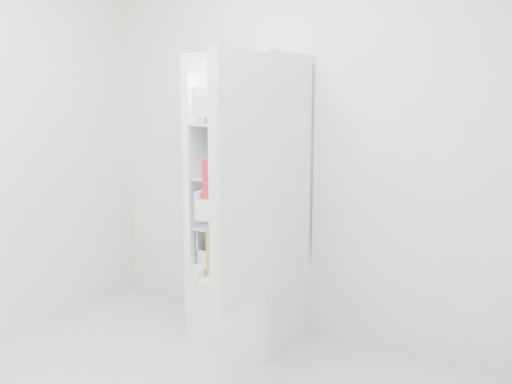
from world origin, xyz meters
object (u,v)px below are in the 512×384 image
Objects in this scene: refrigerator at (253,235)px; fridge_door at (241,186)px; mushroom_bowl at (232,214)px; red_cabbage at (276,212)px.

refrigerator is 1.38× the size of fridge_door.
mushroom_bowl is 0.86m from fridge_door.
mushroom_bowl is (-0.17, 0.01, 0.12)m from refrigerator.
red_cabbage is at bearing 10.01° from refrigerator.
red_cabbage is at bearing 3.69° from mushroom_bowl.
red_cabbage is 0.73m from fridge_door.
refrigerator is at bearing 23.20° from fridge_door.
fridge_door reaches higher than mushroom_bowl.
red_cabbage is 0.32m from mushroom_bowl.
fridge_door is at bearing -53.12° from mushroom_bowl.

